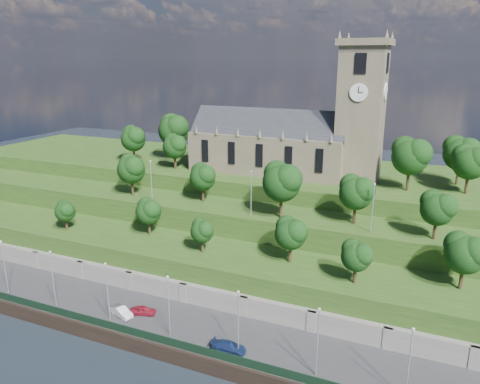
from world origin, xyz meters
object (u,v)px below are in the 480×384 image
at_px(car_right, 229,347).
at_px(car_middle, 121,312).
at_px(car_left, 143,310).
at_px(church, 293,137).

bearing_deg(car_right, car_middle, 81.53).
relative_size(car_left, car_middle, 0.92).
height_order(church, car_right, church).
distance_m(car_left, car_middle, 3.09).
height_order(car_middle, car_right, car_middle).
bearing_deg(church, car_right, -82.30).
relative_size(church, car_right, 8.57).
distance_m(church, car_middle, 47.89).
xyz_separation_m(church, car_left, (-9.32, -40.29, -19.88)).
bearing_deg(car_left, car_right, -118.42).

